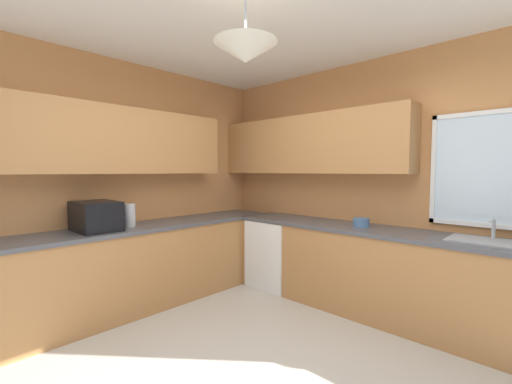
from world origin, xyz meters
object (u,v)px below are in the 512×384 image
at_px(kettle, 130,215).
at_px(bowl, 361,222).
at_px(sink_assembly, 490,241).
at_px(dishwasher, 277,253).
at_px(microwave, 96,216).

height_order(kettle, bowl, kettle).
bearing_deg(sink_assembly, bowl, -179.67).
height_order(dishwasher, bowl, bowl).
distance_m(dishwasher, bowl, 1.23).
bearing_deg(dishwasher, sink_assembly, 0.93).
bearing_deg(bowl, kettle, -136.33).
bearing_deg(dishwasher, microwave, -108.37).
relative_size(dishwasher, kettle, 3.46).
relative_size(dishwasher, sink_assembly, 1.42).
relative_size(kettle, sink_assembly, 0.41).
xyz_separation_m(dishwasher, kettle, (-0.64, -1.65, 0.59)).
height_order(microwave, kettle, microwave).
relative_size(microwave, kettle, 1.96).
xyz_separation_m(sink_assembly, bowl, (-1.12, -0.01, 0.03)).
bearing_deg(dishwasher, kettle, -111.18).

